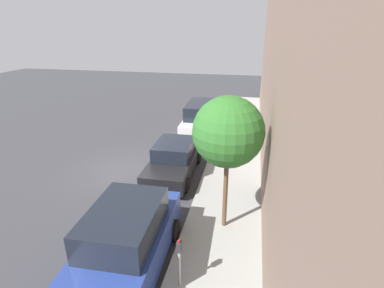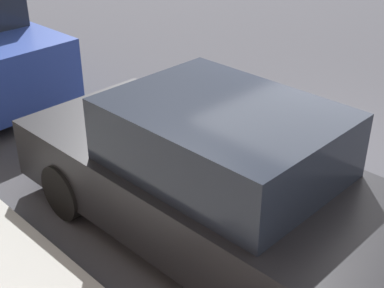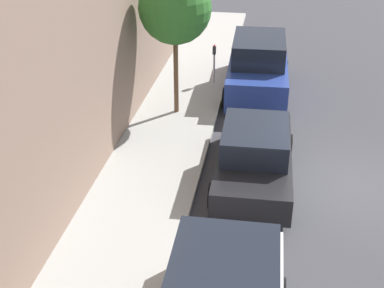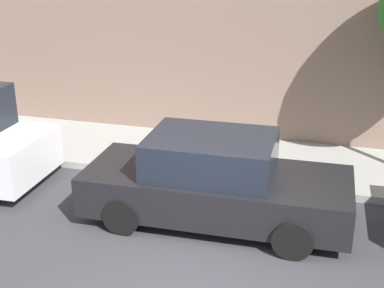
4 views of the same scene
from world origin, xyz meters
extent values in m
plane|color=#38383D|center=(0.00, 0.00, 0.00)|extent=(60.00, 60.00, 0.00)
cylinder|color=black|center=(1.46, -4.25, 0.34)|extent=(0.22, 0.69, 0.69)
cube|color=black|center=(2.16, 0.08, 0.56)|extent=(1.87, 4.53, 0.68)
cube|color=black|center=(2.16, 0.18, 1.22)|extent=(1.62, 2.13, 0.64)
cylinder|color=black|center=(1.31, 1.48, 0.32)|extent=(0.22, 0.64, 0.64)
cylinder|color=black|center=(1.31, -1.31, 0.32)|extent=(0.22, 0.64, 0.64)
cylinder|color=black|center=(3.01, -1.31, 0.32)|extent=(0.22, 0.64, 0.64)
camera|label=1|loc=(5.44, -11.75, 6.38)|focal=28.00mm
camera|label=2|loc=(5.44, 3.09, 3.55)|focal=50.00mm
camera|label=3|loc=(1.84, 11.84, 7.26)|focal=50.00mm
camera|label=4|loc=(-5.91, -1.72, 4.59)|focal=50.00mm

